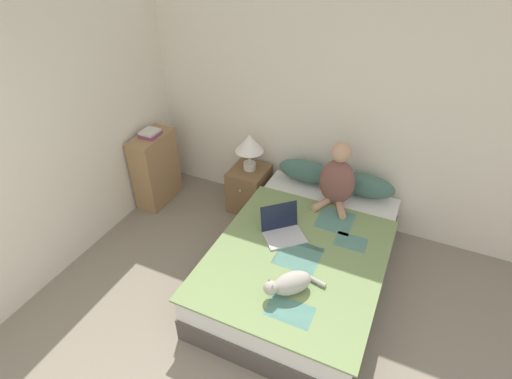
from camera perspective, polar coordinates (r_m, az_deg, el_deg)
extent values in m
cube|color=silver|center=(4.17, 12.82, 10.65)|extent=(5.36, 0.05, 2.55)
cube|color=silver|center=(4.01, -26.26, 6.73)|extent=(0.05, 4.14, 2.55)
cube|color=#4C4742|center=(3.92, 6.58, -11.28)|extent=(1.42, 2.14, 0.24)
cube|color=silver|center=(3.76, 6.82, -8.84)|extent=(1.40, 2.11, 0.22)
cube|color=#758E56|center=(3.53, 5.79, -9.66)|extent=(1.46, 1.71, 0.02)
cube|color=#5B9384|center=(3.53, 6.07, -9.44)|extent=(0.37, 0.36, 0.01)
cube|color=#5B9384|center=(3.14, 4.84, -16.99)|extent=(0.36, 0.22, 0.01)
cube|color=#5B9384|center=(3.95, 11.26, -4.40)|extent=(0.34, 0.36, 0.01)
cube|color=#5B9384|center=(3.74, 13.39, -7.34)|extent=(0.28, 0.20, 0.01)
ellipsoid|color=#42665B|center=(4.38, 7.14, 2.60)|extent=(0.62, 0.21, 0.25)
ellipsoid|color=#42665B|center=(4.27, 15.25, 0.59)|extent=(0.62, 0.21, 0.25)
ellipsoid|color=brown|center=(4.03, 11.48, 1.03)|extent=(0.35, 0.19, 0.50)
sphere|color=tan|center=(3.85, 12.07, 5.22)|extent=(0.20, 0.20, 0.20)
cylinder|color=tan|center=(4.07, 9.36, -2.04)|extent=(0.17, 0.25, 0.07)
cylinder|color=tan|center=(4.04, 11.99, -2.73)|extent=(0.17, 0.25, 0.07)
ellipsoid|color=#A8A399|center=(3.19, 5.16, -13.16)|extent=(0.35, 0.36, 0.17)
sphere|color=#A8A399|center=(3.12, 2.11, -13.87)|extent=(0.11, 0.11, 0.11)
cone|color=#A8A399|center=(3.07, 2.38, -13.75)|extent=(0.05, 0.05, 0.05)
cone|color=#A8A399|center=(3.10, 1.88, -12.96)|extent=(0.05, 0.05, 0.05)
cylinder|color=#A8A399|center=(3.32, 8.51, -12.77)|extent=(0.18, 0.08, 0.04)
cube|color=#B7B7BC|center=(3.68, 4.10, -6.83)|extent=(0.43, 0.43, 0.02)
cube|color=black|center=(3.70, 3.33, -3.83)|extent=(0.30, 0.29, 0.25)
cube|color=brown|center=(4.69, -0.99, 0.19)|extent=(0.40, 0.45, 0.52)
sphere|color=tan|center=(4.45, -2.31, -0.17)|extent=(0.03, 0.03, 0.03)
cylinder|color=beige|center=(4.53, -0.93, 3.40)|extent=(0.14, 0.14, 0.08)
cylinder|color=beige|center=(4.47, -0.94, 4.71)|extent=(0.02, 0.02, 0.16)
cone|color=white|center=(4.39, -0.96, 6.68)|extent=(0.32, 0.32, 0.20)
cube|color=#99754C|center=(4.85, -14.13, 2.87)|extent=(0.28, 0.57, 0.88)
cube|color=#844270|center=(4.63, -14.84, 7.63)|extent=(0.20, 0.23, 0.04)
cube|color=beige|center=(4.62, -14.95, 7.98)|extent=(0.18, 0.20, 0.03)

